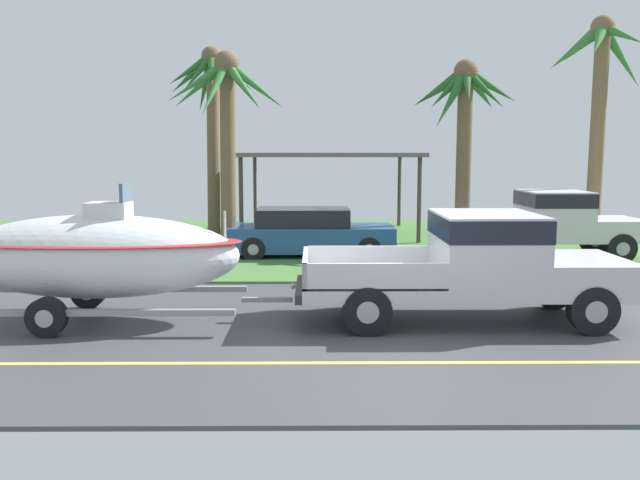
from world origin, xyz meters
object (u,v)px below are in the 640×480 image
object	(u,v)px
parked_sedan_near	(309,233)
palm_tree_mid	(226,111)
boat_on_trailer	(95,255)
parked_pickup_background	(552,221)
palm_tree_near_right	(598,82)
pickup_truck_towing	(483,261)
palm_tree_far_left	(464,111)
carport_awning	(329,157)
palm_tree_near_left	(212,95)

from	to	relation	value
parked_sedan_near	palm_tree_mid	distance (m)	4.11
boat_on_trailer	parked_pickup_background	xyz separation A→B (m)	(10.44, 7.09, -0.12)
palm_tree_near_right	palm_tree_mid	bearing A→B (deg)	-174.12
pickup_truck_towing	parked_sedan_near	distance (m)	8.08
parked_sedan_near	palm_tree_mid	xyz separation A→B (m)	(-2.28, -0.09, 3.42)
palm_tree_far_left	parked_pickup_background	bearing A→B (deg)	-30.77
palm_tree_mid	boat_on_trailer	bearing A→B (deg)	-100.66
boat_on_trailer	carport_awning	bearing A→B (deg)	71.05
palm_tree_near_left	palm_tree_near_right	world-z (taller)	palm_tree_near_right
palm_tree_near_left	palm_tree_far_left	world-z (taller)	palm_tree_near_left
palm_tree_near_left	palm_tree_mid	size ratio (longest dim) A/B	1.14
palm_tree_far_left	parked_sedan_near	bearing A→B (deg)	-167.80
parked_pickup_background	palm_tree_mid	size ratio (longest dim) A/B	1.01
parked_pickup_background	parked_sedan_near	size ratio (longest dim) A/B	1.25
parked_pickup_background	palm_tree_near_left	size ratio (longest dim) A/B	0.89
palm_tree_mid	palm_tree_far_left	size ratio (longest dim) A/B	1.02
carport_awning	palm_tree_near_right	size ratio (longest dim) A/B	0.90
carport_awning	palm_tree_mid	distance (m)	6.13
palm_tree_near_left	palm_tree_far_left	bearing A→B (deg)	-24.21
palm_tree_near_right	palm_tree_mid	distance (m)	10.81
palm_tree_near_right	palm_tree_far_left	xyz separation A→B (m)	(-3.92, -0.04, -0.84)
palm_tree_mid	palm_tree_near_left	bearing A→B (deg)	103.07
boat_on_trailer	carport_awning	world-z (taller)	carport_awning
boat_on_trailer	palm_tree_far_left	world-z (taller)	palm_tree_far_left
parked_pickup_background	parked_sedan_near	world-z (taller)	parked_pickup_background
parked_sedan_near	palm_tree_mid	bearing A→B (deg)	-177.69
palm_tree_near_left	palm_tree_near_right	size ratio (longest dim) A/B	0.95
parked_sedan_near	carport_awning	world-z (taller)	carport_awning
parked_sedan_near	palm_tree_near_right	xyz separation A→B (m)	(8.44, 1.01, 4.31)
parked_pickup_background	parked_sedan_near	distance (m)	6.79
boat_on_trailer	carport_awning	xyz separation A→B (m)	(4.32, 12.58, 1.63)
pickup_truck_towing	carport_awning	world-z (taller)	carport_awning
pickup_truck_towing	carport_awning	size ratio (longest dim) A/B	0.94
parked_pickup_background	palm_tree_near_right	distance (m)	4.49
palm_tree_near_right	boat_on_trailer	bearing A→B (deg)	-145.05
carport_awning	parked_pickup_background	bearing A→B (deg)	-41.92
parked_pickup_background	carport_awning	distance (m)	8.41
parked_sedan_near	palm_tree_near_right	size ratio (longest dim) A/B	0.67
palm_tree_far_left	palm_tree_near_right	bearing A→B (deg)	0.52
parked_pickup_background	palm_tree_near_right	bearing A→B (deg)	39.50
carport_awning	palm_tree_mid	bearing A→B (deg)	-119.32
parked_sedan_near	palm_tree_near_left	world-z (taller)	palm_tree_near_left
pickup_truck_towing	palm_tree_near_left	bearing A→B (deg)	118.33
pickup_truck_towing	palm_tree_far_left	bearing A→B (deg)	80.42
boat_on_trailer	palm_tree_mid	xyz separation A→B (m)	(1.38, 7.36, 2.92)
pickup_truck_towing	palm_tree_far_left	distance (m)	9.08
palm_tree_mid	carport_awning	bearing A→B (deg)	60.68
parked_pickup_background	parked_sedan_near	bearing A→B (deg)	176.94
parked_sedan_near	carport_awning	bearing A→B (deg)	82.75
boat_on_trailer	parked_sedan_near	xyz separation A→B (m)	(3.67, 7.45, -0.49)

